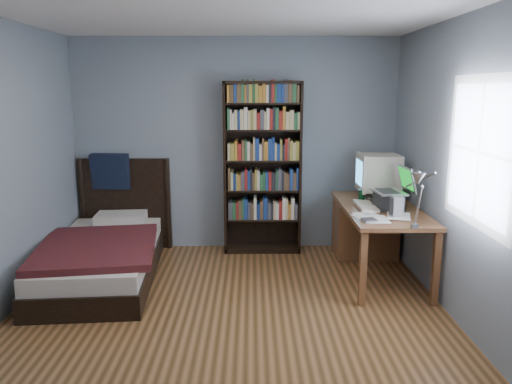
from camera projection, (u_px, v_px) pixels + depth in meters
room at (230, 175)px, 3.86m from camera, size 4.20×4.24×2.50m
desk at (369, 225)px, 5.58m from camera, size 0.75×1.60×0.73m
crt_monitor at (378, 173)px, 5.43m from camera, size 0.43×0.41×0.49m
laptop at (391, 197)px, 4.97m from camera, size 0.37×0.38×0.44m
desk_lamp at (418, 184)px, 3.89m from camera, size 0.21×0.47×0.56m
keyboard at (366, 206)px, 5.05m from camera, size 0.18×0.45×0.04m
speaker at (397, 207)px, 4.67m from camera, size 0.10×0.10×0.19m
soda_can at (362, 196)px, 5.32m from camera, size 0.07×0.07×0.12m
mouse at (369, 198)px, 5.40m from camera, size 0.06×0.11×0.04m
phone_silver at (366, 214)px, 4.74m from camera, size 0.06×0.10×0.02m
phone_grey at (365, 219)px, 4.56m from camera, size 0.07×0.09×0.02m
external_drive at (369, 220)px, 4.51m from camera, size 0.14×0.14×0.02m
bookshelf at (262, 168)px, 5.82m from camera, size 0.90×0.30×2.00m
bed at (105, 252)px, 5.16m from camera, size 1.27×2.14×1.16m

